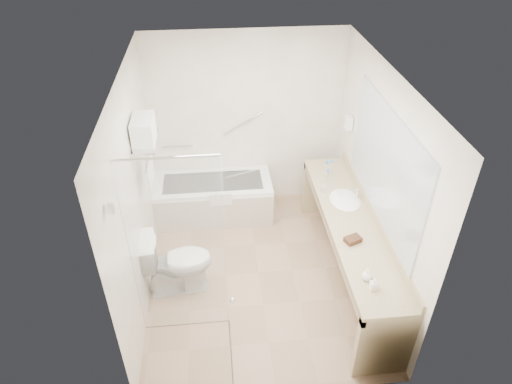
{
  "coord_description": "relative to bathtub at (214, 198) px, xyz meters",
  "views": [
    {
      "loc": [
        -0.44,
        -3.99,
        4.02
      ],
      "look_at": [
        0.0,
        0.3,
        1.0
      ],
      "focal_mm": 32.0,
      "sensor_mm": 36.0,
      "label": 1
    }
  ],
  "objects": [
    {
      "name": "mirror",
      "position": [
        1.79,
        -1.39,
        1.27
      ],
      "size": [
        0.02,
        2.0,
        1.2
      ],
      "primitive_type": "cube",
      "color": "silver",
      "rests_on": "wall_right"
    },
    {
      "name": "water_bottle_right",
      "position": [
        1.44,
        -0.47,
        0.67
      ],
      "size": [
        0.07,
        0.07,
        0.22
      ],
      "rotation": [
        0.0,
        0.0,
        -0.34
      ],
      "color": "silver",
      "rests_on": "vanity_counter"
    },
    {
      "name": "wall_right",
      "position": [
        1.8,
        -1.24,
        0.97
      ],
      "size": [
        0.1,
        3.2,
        2.5
      ],
      "primitive_type": "cube",
      "color": "white",
      "rests_on": "ground"
    },
    {
      "name": "towel_shelf",
      "position": [
        -0.67,
        -0.89,
        1.48
      ],
      "size": [
        0.24,
        0.55,
        0.81
      ],
      "color": "silver",
      "rests_on": "wall_left"
    },
    {
      "name": "bathtub",
      "position": [
        0.0,
        0.0,
        0.0
      ],
      "size": [
        1.6,
        0.73,
        0.59
      ],
      "color": "white",
      "rests_on": "floor"
    },
    {
      "name": "grab_bar_short",
      "position": [
        -0.45,
        0.32,
        0.67
      ],
      "size": [
        0.4,
        0.03,
        0.03
      ],
      "primitive_type": "cylinder",
      "rotation": [
        0.0,
        1.57,
        0.0
      ],
      "color": "silver",
      "rests_on": "wall_back"
    },
    {
      "name": "soap_bottle_b",
      "position": [
        1.42,
        -2.27,
        0.62
      ],
      "size": [
        0.13,
        0.15,
        0.1
      ],
      "primitive_type": "imported",
      "rotation": [
        0.0,
        0.0,
        0.29
      ],
      "color": "white",
      "rests_on": "vanity_counter"
    },
    {
      "name": "wall_back",
      "position": [
        0.5,
        0.36,
        0.97
      ],
      "size": [
        2.6,
        0.1,
        2.5
      ],
      "primitive_type": "cube",
      "color": "white",
      "rests_on": "ground"
    },
    {
      "name": "floor",
      "position": [
        0.5,
        -1.24,
        -0.28
      ],
      "size": [
        3.2,
        3.2,
        0.0
      ],
      "primitive_type": "plane",
      "color": "tan",
      "rests_on": "ground"
    },
    {
      "name": "drinking_glass_near",
      "position": [
        1.51,
        -0.94,
        0.62
      ],
      "size": [
        0.09,
        0.09,
        0.1
      ],
      "primitive_type": "cylinder",
      "rotation": [
        0.0,
        0.0,
        -0.26
      ],
      "color": "silver",
      "rests_on": "vanity_counter"
    },
    {
      "name": "wall_left",
      "position": [
        -0.8,
        -1.24,
        0.97
      ],
      "size": [
        0.1,
        3.2,
        2.5
      ],
      "primitive_type": "cube",
      "color": "white",
      "rests_on": "ground"
    },
    {
      "name": "water_bottle_mid",
      "position": [
        1.51,
        -0.42,
        0.67
      ],
      "size": [
        0.06,
        0.06,
        0.21
      ],
      "rotation": [
        0.0,
        0.0,
        -0.26
      ],
      "color": "silver",
      "rests_on": "vanity_counter"
    },
    {
      "name": "water_bottle_left",
      "position": [
        1.43,
        -0.6,
        0.66
      ],
      "size": [
        0.06,
        0.06,
        0.18
      ],
      "rotation": [
        0.0,
        0.0,
        0.32
      ],
      "color": "silver",
      "rests_on": "vanity_counter"
    },
    {
      "name": "vanity_counter",
      "position": [
        1.52,
        -1.39,
        0.36
      ],
      "size": [
        0.55,
        2.7,
        0.95
      ],
      "color": "tan",
      "rests_on": "floor"
    },
    {
      "name": "amenity_basket",
      "position": [
        1.44,
        -1.73,
        0.6
      ],
      "size": [
        0.2,
        0.17,
        0.06
      ],
      "primitive_type": "cube",
      "rotation": [
        0.0,
        0.0,
        0.38
      ],
      "color": "#4C2D1B",
      "rests_on": "vanity_counter"
    },
    {
      "name": "shower_enclosure",
      "position": [
        -0.13,
        -2.16,
        0.79
      ],
      "size": [
        0.96,
        0.91,
        2.11
      ],
      "color": "silver",
      "rests_on": "floor"
    },
    {
      "name": "wall_front",
      "position": [
        0.5,
        -2.84,
        0.97
      ],
      "size": [
        2.6,
        0.1,
        2.5
      ],
      "primitive_type": "cube",
      "color": "white",
      "rests_on": "ground"
    },
    {
      "name": "drinking_glass_far",
      "position": [
        1.33,
        -0.8,
        0.62
      ],
      "size": [
        0.09,
        0.09,
        0.09
      ],
      "primitive_type": "cylinder",
      "rotation": [
        0.0,
        0.0,
        0.2
      ],
      "color": "silver",
      "rests_on": "vanity_counter"
    },
    {
      "name": "toilet",
      "position": [
        -0.45,
        -1.37,
        0.12
      ],
      "size": [
        0.84,
        0.52,
        0.79
      ],
      "primitive_type": "imported",
      "rotation": [
        0.0,
        0.0,
        1.67
      ],
      "color": "white",
      "rests_on": "floor"
    },
    {
      "name": "sink",
      "position": [
        1.55,
        -0.99,
        0.54
      ],
      "size": [
        0.4,
        0.52,
        0.14
      ],
      "primitive_type": "ellipsoid",
      "color": "white",
      "rests_on": "vanity_counter"
    },
    {
      "name": "faucet",
      "position": [
        1.7,
        -0.99,
        0.65
      ],
      "size": [
        0.03,
        0.03,
        0.14
      ],
      "primitive_type": "cylinder",
      "color": "silver",
      "rests_on": "vanity_counter"
    },
    {
      "name": "soap_bottle_a",
      "position": [
        1.44,
        -2.4,
        0.6
      ],
      "size": [
        0.07,
        0.13,
        0.06
      ],
      "primitive_type": "imported",
      "rotation": [
        0.0,
        0.0,
        0.06
      ],
      "color": "white",
      "rests_on": "vanity_counter"
    },
    {
      "name": "grab_bar_long",
      "position": [
        0.45,
        0.32,
        0.97
      ],
      "size": [
        0.53,
        0.03,
        0.33
      ],
      "primitive_type": "cylinder",
      "rotation": [
        0.0,
        1.05,
        0.0
      ],
      "color": "silver",
      "rests_on": "wall_back"
    },
    {
      "name": "hairdryer_unit",
      "position": [
        1.75,
        -0.19,
        1.17
      ],
      "size": [
        0.08,
        0.1,
        0.18
      ],
      "primitive_type": "cube",
      "color": "white",
      "rests_on": "wall_right"
    },
    {
      "name": "ceiling",
      "position": [
        0.5,
        -1.24,
        2.22
      ],
      "size": [
        2.6,
        3.2,
        0.1
      ],
      "primitive_type": "cube",
      "color": "silver",
      "rests_on": "wall_back"
    }
  ]
}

